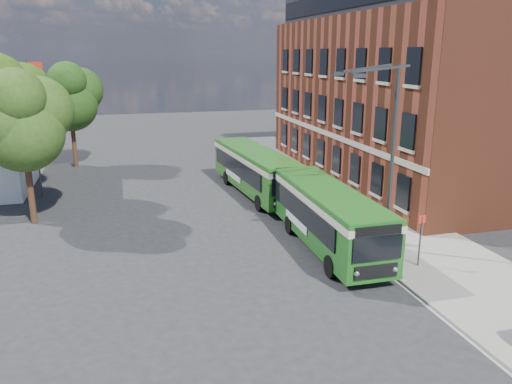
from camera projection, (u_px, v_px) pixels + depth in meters
name	position (u px, v px, depth m)	size (l,w,h in m)	color
ground	(273.00, 247.00, 25.20)	(120.00, 120.00, 0.00)	#262628
pavement	(336.00, 194.00, 34.38)	(6.00, 48.00, 0.15)	gray
kerb_line	(294.00, 198.00, 33.63)	(0.12, 48.00, 0.01)	beige
brick_office	(403.00, 87.00, 38.01)	(12.10, 26.00, 14.20)	brown
flagpole	(35.00, 124.00, 32.79)	(0.95, 0.10, 9.00)	#37393C
street_lamp	(385.00, 157.00, 23.27)	(2.96, 2.38, 9.00)	#37393C
bus_stop_sign	(420.00, 237.00, 22.31)	(0.35, 0.08, 2.52)	#37393C
bus_front	(328.00, 212.00, 24.71)	(2.74, 10.51, 3.02)	#1F611D
bus_rear	(255.00, 167.00, 34.39)	(3.54, 11.79, 3.02)	#24651A
pedestrian_a	(395.00, 246.00, 22.59)	(0.63, 0.41, 1.72)	black
pedestrian_b	(389.00, 229.00, 25.16)	(0.71, 0.55, 1.45)	black
tree_left	(23.00, 120.00, 27.14)	(5.19, 4.94, 8.77)	#382214
tree_mid	(5.00, 104.00, 30.77)	(5.61, 5.34, 9.48)	#382214
tree_right	(70.00, 96.00, 41.25)	(5.22, 4.97, 8.82)	#382214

